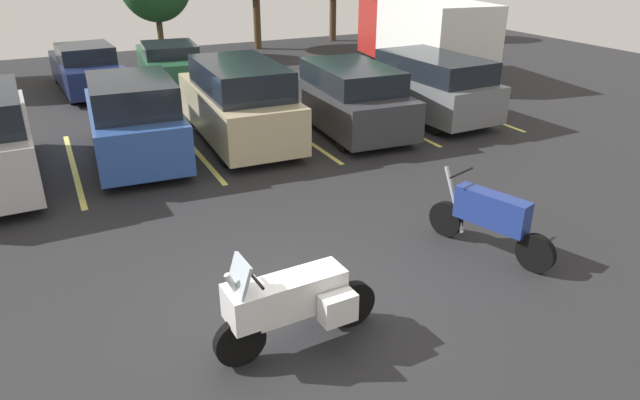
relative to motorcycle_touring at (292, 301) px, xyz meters
The scene contains 11 objects.
ground 1.03m from the motorcycle_touring, 67.23° to the left, with size 44.00×44.00×0.10m, color #262628.
motorcycle_touring is the anchor object (origin of this frame).
motorcycle_second 3.85m from the motorcycle_touring, 11.84° to the left, with size 0.88×2.16×1.25m.
parking_stripes 8.05m from the motorcycle_touring, 104.02° to the left, with size 22.07×4.95×0.01m.
car_blue 7.71m from the motorcycle_touring, 93.87° to the left, with size 2.11×4.39×1.92m.
car_champagne 8.23m from the motorcycle_touring, 75.67° to the left, with size 2.04×4.94×1.99m.
car_charcoal 9.02m from the motorcycle_touring, 56.86° to the left, with size 2.18×4.58×1.74m.
car_grey 10.81m from the motorcycle_touring, 46.00° to the left, with size 2.09×4.88×1.78m.
car_far_navy 15.28m from the motorcycle_touring, 93.11° to the left, with size 2.06×4.82×1.55m.
car_far_green 15.26m from the motorcycle_touring, 82.82° to the left, with size 2.29×4.95×1.44m.
box_truck 16.61m from the motorcycle_touring, 49.45° to the left, with size 3.32×7.26×2.75m.
Camera 1 is at (-2.50, -5.99, 4.60)m, focal length 31.99 mm.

